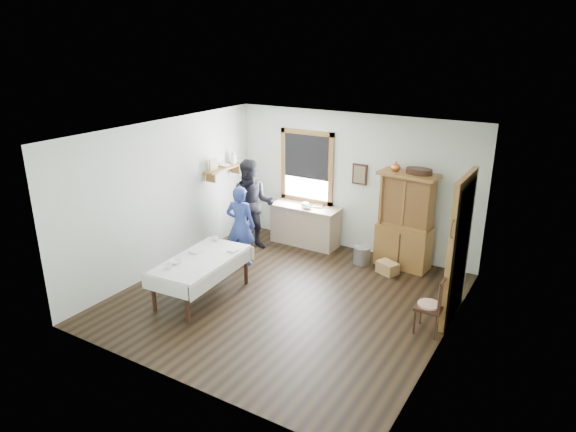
{
  "coord_description": "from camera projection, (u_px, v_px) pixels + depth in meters",
  "views": [
    {
      "loc": [
        3.86,
        -6.35,
        4.04
      ],
      "look_at": [
        -0.14,
        0.3,
        1.31
      ],
      "focal_mm": 32.0,
      "sensor_mm": 36.0,
      "label": 1
    }
  ],
  "objects": [
    {
      "name": "shelf_bowl",
      "position": [
        225.0,
        165.0,
        10.23
      ],
      "size": [
        0.22,
        0.22,
        0.05
      ],
      "primitive_type": "imported",
      "color": "white",
      "rests_on": "wall_shelf"
    },
    {
      "name": "work_counter",
      "position": [
        305.0,
        225.0,
        10.42
      ],
      "size": [
        1.42,
        0.55,
        0.81
      ],
      "primitive_type": "cube",
      "rotation": [
        0.0,
        0.0,
        -0.01
      ],
      "color": "tan",
      "rests_on": "room"
    },
    {
      "name": "figure_dark",
      "position": [
        252.0,
        208.0,
        10.09
      ],
      "size": [
        1.02,
        0.94,
        1.67
      ],
      "primitive_type": "imported",
      "rotation": [
        0.0,
        0.0,
        0.49
      ],
      "color": "black",
      "rests_on": "room"
    },
    {
      "name": "doorway",
      "position": [
        460.0,
        245.0,
        7.46
      ],
      "size": [
        0.09,
        1.14,
        2.22
      ],
      "color": "#463E32",
      "rests_on": "room"
    },
    {
      "name": "table_bowl",
      "position": [
        176.0,
        262.0,
        8.0
      ],
      "size": [
        0.22,
        0.22,
        0.05
      ],
      "primitive_type": "imported",
      "rotation": [
        0.0,
        0.0,
        0.05
      ],
      "color": "white",
      "rests_on": "dining_table"
    },
    {
      "name": "wall_shelf",
      "position": [
        224.0,
        167.0,
        10.22
      ],
      "size": [
        0.24,
        1.0,
        0.44
      ],
      "color": "olive",
      "rests_on": "room"
    },
    {
      "name": "window",
      "position": [
        307.0,
        164.0,
        10.29
      ],
      "size": [
        1.18,
        0.07,
        1.48
      ],
      "color": "white",
      "rests_on": "room"
    },
    {
      "name": "table_cup_a",
      "position": [
        215.0,
        238.0,
        8.88
      ],
      "size": [
        0.16,
        0.16,
        0.1
      ],
      "primitive_type": "imported",
      "rotation": [
        0.0,
        0.0,
        0.38
      ],
      "color": "white",
      "rests_on": "dining_table"
    },
    {
      "name": "woman_blue",
      "position": [
        241.0,
        229.0,
        9.4
      ],
      "size": [
        0.58,
        0.45,
        1.4
      ],
      "primitive_type": "imported",
      "rotation": [
        0.0,
        0.0,
        3.38
      ],
      "color": "navy",
      "rests_on": "room"
    },
    {
      "name": "wicker_basket",
      "position": [
        387.0,
        268.0,
        9.2
      ],
      "size": [
        0.43,
        0.38,
        0.21
      ],
      "primitive_type": "cube",
      "rotation": [
        0.0,
        0.0,
        -0.41
      ],
      "color": "tan",
      "rests_on": "room"
    },
    {
      "name": "dining_table",
      "position": [
        202.0,
        278.0,
        8.3
      ],
      "size": [
        1.01,
        1.76,
        0.68
      ],
      "primitive_type": "cube",
      "rotation": [
        0.0,
        0.0,
        0.07
      ],
      "color": "silver",
      "rests_on": "room"
    },
    {
      "name": "counter_book",
      "position": [
        313.0,
        206.0,
        10.28
      ],
      "size": [
        0.22,
        0.25,
        0.02
      ],
      "primitive_type": "imported",
      "rotation": [
        0.0,
        0.0,
        0.34
      ],
      "color": "#74694D",
      "rests_on": "work_counter"
    },
    {
      "name": "rug_beater",
      "position": [
        454.0,
        220.0,
        6.83
      ],
      "size": [
        0.01,
        0.27,
        0.27
      ],
      "primitive_type": "torus",
      "rotation": [
        0.0,
        1.57,
        0.0
      ],
      "color": "black",
      "rests_on": "room"
    },
    {
      "name": "counter_bowl",
      "position": [
        308.0,
        207.0,
        10.11
      ],
      "size": [
        0.2,
        0.2,
        0.06
      ],
      "primitive_type": "imported",
      "rotation": [
        0.0,
        0.0,
        0.05
      ],
      "color": "white",
      "rests_on": "work_counter"
    },
    {
      "name": "china_hutch",
      "position": [
        405.0,
        221.0,
        9.24
      ],
      "size": [
        1.08,
        0.58,
        1.78
      ],
      "primitive_type": "cube",
      "rotation": [
        0.0,
        0.0,
        -0.08
      ],
      "color": "olive",
      "rests_on": "room"
    },
    {
      "name": "spindle_chair",
      "position": [
        430.0,
        304.0,
        7.28
      ],
      "size": [
        0.42,
        0.42,
        0.88
      ],
      "primitive_type": "cube",
      "rotation": [
        0.0,
        0.0,
        0.04
      ],
      "color": "#371E13",
      "rests_on": "room"
    },
    {
      "name": "table_cup_b",
      "position": [
        169.0,
        266.0,
        7.81
      ],
      "size": [
        0.11,
        0.11,
        0.09
      ],
      "primitive_type": "imported",
      "rotation": [
        0.0,
        0.0,
        -0.15
      ],
      "color": "white",
      "rests_on": "dining_table"
    },
    {
      "name": "framed_picture",
      "position": [
        360.0,
        174.0,
        9.75
      ],
      "size": [
        0.3,
        0.04,
        0.4
      ],
      "primitive_type": "cube",
      "color": "#371E13",
      "rests_on": "room"
    },
    {
      "name": "pail",
      "position": [
        362.0,
        255.0,
        9.58
      ],
      "size": [
        0.39,
        0.39,
        0.33
      ],
      "primitive_type": "cube",
      "rotation": [
        0.0,
        0.0,
        -0.29
      ],
      "color": "#989CA0",
      "rests_on": "room"
    },
    {
      "name": "room",
      "position": [
        286.0,
        220.0,
        7.9
      ],
      "size": [
        5.01,
        5.01,
        2.7
      ],
      "color": "black",
      "rests_on": "ground"
    }
  ]
}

